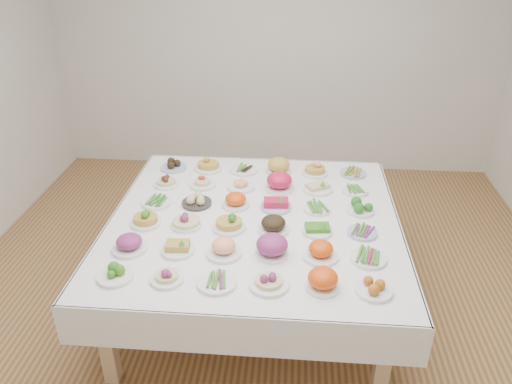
# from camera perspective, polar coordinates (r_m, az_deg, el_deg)

# --- Properties ---
(room_envelope) EXTENTS (5.02, 5.02, 2.81)m
(room_envelope) POSITION_cam_1_polar(r_m,az_deg,el_deg) (3.15, 0.28, 14.16)
(room_envelope) COLOR #9F7542
(room_envelope) RESTS_ON ground
(display_table) EXTENTS (2.06, 2.06, 0.75)m
(display_table) POSITION_cam_1_polar(r_m,az_deg,el_deg) (3.60, -0.20, -3.93)
(display_table) COLOR white
(display_table) RESTS_ON ground
(dish_0) EXTENTS (0.21, 0.21, 0.09)m
(dish_0) POSITION_cam_1_polar(r_m,az_deg,el_deg) (3.09, -15.84, -8.88)
(dish_0) COLOR white
(dish_0) RESTS_ON display_table
(dish_1) EXTENTS (0.20, 0.20, 0.10)m
(dish_1) POSITION_cam_1_polar(r_m,az_deg,el_deg) (3.00, -10.16, -9.23)
(dish_1) COLOR white
(dish_1) RESTS_ON display_table
(dish_2) EXTENTS (0.23, 0.23, 0.05)m
(dish_2) POSITION_cam_1_polar(r_m,az_deg,el_deg) (2.95, -4.50, -10.11)
(dish_2) COLOR white
(dish_2) RESTS_ON display_table
(dish_3) EXTENTS (0.23, 0.23, 0.12)m
(dish_3) POSITION_cam_1_polar(r_m,az_deg,el_deg) (2.90, 1.49, -9.78)
(dish_3) COLOR white
(dish_3) RESTS_ON display_table
(dish_4) EXTENTS (0.20, 0.20, 0.12)m
(dish_4) POSITION_cam_1_polar(r_m,az_deg,el_deg) (2.91, 7.62, -10.03)
(dish_4) COLOR white
(dish_4) RESTS_ON display_table
(dish_5) EXTENTS (0.21, 0.21, 0.10)m
(dish_5) POSITION_cam_1_polar(r_m,az_deg,el_deg) (2.94, 13.38, -10.36)
(dish_5) COLOR white
(dish_5) RESTS_ON display_table
(dish_6) EXTENTS (0.23, 0.23, 0.13)m
(dish_6) POSITION_cam_1_polar(r_m,az_deg,el_deg) (3.30, -14.30, -5.59)
(dish_6) COLOR white
(dish_6) RESTS_ON display_table
(dish_7) EXTENTS (0.21, 0.21, 0.09)m
(dish_7) POSITION_cam_1_polar(r_m,az_deg,el_deg) (3.23, -8.95, -6.17)
(dish_7) COLOR white
(dish_7) RESTS_ON display_table
(dish_8) EXTENTS (0.22, 0.22, 0.12)m
(dish_8) POSITION_cam_1_polar(r_m,az_deg,el_deg) (3.16, -3.71, -6.29)
(dish_8) COLOR white
(dish_8) RESTS_ON display_table
(dish_9) EXTENTS (0.23, 0.23, 0.13)m
(dish_9) POSITION_cam_1_polar(r_m,az_deg,el_deg) (3.15, 1.84, -6.28)
(dish_9) COLOR white
(dish_9) RESTS_ON display_table
(dish_10) EXTENTS (0.22, 0.22, 0.12)m
(dish_10) POSITION_cam_1_polar(r_m,az_deg,el_deg) (3.16, 7.41, -6.64)
(dish_10) COLOR white
(dish_10) RESTS_ON display_table
(dish_11) EXTENTS (0.22, 0.22, 0.05)m
(dish_11) POSITION_cam_1_polar(r_m,az_deg,el_deg) (3.20, 12.72, -7.27)
(dish_11) COLOR white
(dish_11) RESTS_ON display_table
(dish_12) EXTENTS (0.21, 0.21, 0.13)m
(dish_12) POSITION_cam_1_polar(r_m,az_deg,el_deg) (3.54, -12.54, -2.79)
(dish_12) COLOR white
(dish_12) RESTS_ON display_table
(dish_13) EXTENTS (0.22, 0.22, 0.13)m
(dish_13) POSITION_cam_1_polar(r_m,az_deg,el_deg) (3.47, -7.99, -2.99)
(dish_13) COLOR white
(dish_13) RESTS_ON display_table
(dish_14) EXTENTS (0.22, 0.22, 0.14)m
(dish_14) POSITION_cam_1_polar(r_m,az_deg,el_deg) (3.41, -3.11, -3.30)
(dish_14) COLOR white
(dish_14) RESTS_ON display_table
(dish_15) EXTENTS (0.21, 0.21, 0.11)m
(dish_15) POSITION_cam_1_polar(r_m,az_deg,el_deg) (3.39, 2.00, -3.75)
(dish_15) COLOR white
(dish_15) RESTS_ON display_table
(dish_16) EXTENTS (0.20, 0.20, 0.09)m
(dish_16) POSITION_cam_1_polar(r_m,az_deg,el_deg) (3.41, 7.04, -4.04)
(dish_16) COLOR white
(dish_16) RESTS_ON display_table
(dish_17) EXTENTS (0.20, 0.20, 0.05)m
(dish_17) POSITION_cam_1_polar(r_m,az_deg,el_deg) (3.45, 12.04, -4.48)
(dish_17) COLOR #4C66B2
(dish_17) RESTS_ON display_table
(dish_18) EXTENTS (0.22, 0.22, 0.05)m
(dish_18) POSITION_cam_1_polar(r_m,az_deg,el_deg) (3.80, -11.29, -1.07)
(dish_18) COLOR white
(dish_18) RESTS_ON display_table
(dish_19) EXTENTS (0.22, 0.22, 0.10)m
(dish_19) POSITION_cam_1_polar(r_m,az_deg,el_deg) (3.73, -6.81, -0.84)
(dish_19) COLOR #2F2C29
(dish_19) RESTS_ON display_table
(dish_20) EXTENTS (0.20, 0.20, 0.11)m
(dish_20) POSITION_cam_1_polar(r_m,az_deg,el_deg) (3.69, -2.34, -0.93)
(dish_20) COLOR white
(dish_20) RESTS_ON display_table
(dish_21) EXTENTS (0.22, 0.22, 0.11)m
(dish_21) POSITION_cam_1_polar(r_m,az_deg,el_deg) (3.66, 2.30, -1.23)
(dish_21) COLOR #4C66B2
(dish_21) RESTS_ON display_table
(dish_22) EXTENTS (0.20, 0.20, 0.05)m
(dish_22) POSITION_cam_1_polar(r_m,az_deg,el_deg) (3.67, 7.00, -1.80)
(dish_22) COLOR white
(dish_22) RESTS_ON display_table
(dish_23) EXTENTS (0.20, 0.20, 0.09)m
(dish_23) POSITION_cam_1_polar(r_m,az_deg,el_deg) (3.69, 11.86, -1.69)
(dish_23) COLOR white
(dish_23) RESTS_ON display_table
(dish_24) EXTENTS (0.20, 0.20, 0.11)m
(dish_24) POSITION_cam_1_polar(r_m,az_deg,el_deg) (4.04, -10.23, 1.34)
(dish_24) COLOR white
(dish_24) RESTS_ON display_table
(dish_25) EXTENTS (0.21, 0.21, 0.11)m
(dish_25) POSITION_cam_1_polar(r_m,az_deg,el_deg) (4.00, -6.14, 1.28)
(dish_25) COLOR white
(dish_25) RESTS_ON display_table
(dish_26) EXTENTS (0.22, 0.22, 0.09)m
(dish_26) POSITION_cam_1_polar(r_m,az_deg,el_deg) (3.94, -1.76, 0.96)
(dish_26) COLOR white
(dish_26) RESTS_ON display_table
(dish_27) EXTENTS (0.23, 0.23, 0.14)m
(dish_27) POSITION_cam_1_polar(r_m,az_deg,el_deg) (3.92, 2.68, 1.21)
(dish_27) COLOR white
(dish_27) RESTS_ON display_table
(dish_28) EXTENTS (0.23, 0.23, 0.10)m
(dish_28) POSITION_cam_1_polar(r_m,az_deg,el_deg) (3.94, 7.06, 0.74)
(dish_28) COLOR white
(dish_28) RESTS_ON display_table
(dish_29) EXTENTS (0.20, 0.20, 0.04)m
(dish_29) POSITION_cam_1_polar(r_m,az_deg,el_deg) (3.97, 11.22, 0.20)
(dish_29) COLOR white
(dish_29) RESTS_ON display_table
(dish_30) EXTENTS (0.21, 0.21, 0.09)m
(dish_30) POSITION_cam_1_polar(r_m,az_deg,el_deg) (4.32, -9.41, 3.08)
(dish_30) COLOR #4C66B2
(dish_30) RESTS_ON display_table
(dish_31) EXTENTS (0.23, 0.23, 0.15)m
(dish_31) POSITION_cam_1_polar(r_m,az_deg,el_deg) (4.26, -5.49, 3.42)
(dish_31) COLOR white
(dish_31) RESTS_ON display_table
(dish_32) EXTENTS (0.23, 0.23, 0.05)m
(dish_32) POSITION_cam_1_polar(r_m,az_deg,el_deg) (4.22, -1.42, 2.59)
(dish_32) COLOR white
(dish_32) RESTS_ON display_table
(dish_33) EXTENTS (0.24, 0.24, 0.13)m
(dish_33) POSITION_cam_1_polar(r_m,az_deg,el_deg) (4.19, 2.61, 3.04)
(dish_33) COLOR white
(dish_33) RESTS_ON display_table
(dish_34) EXTENTS (0.21, 0.21, 0.13)m
(dish_34) POSITION_cam_1_polar(r_m,az_deg,el_deg) (4.19, 6.77, 2.79)
(dish_34) COLOR white
(dish_34) RESTS_ON display_table
(dish_35) EXTENTS (0.23, 0.21, 0.05)m
(dish_35) POSITION_cam_1_polar(r_m,az_deg,el_deg) (4.24, 11.01, 2.24)
(dish_35) COLOR #4C66B2
(dish_35) RESTS_ON display_table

